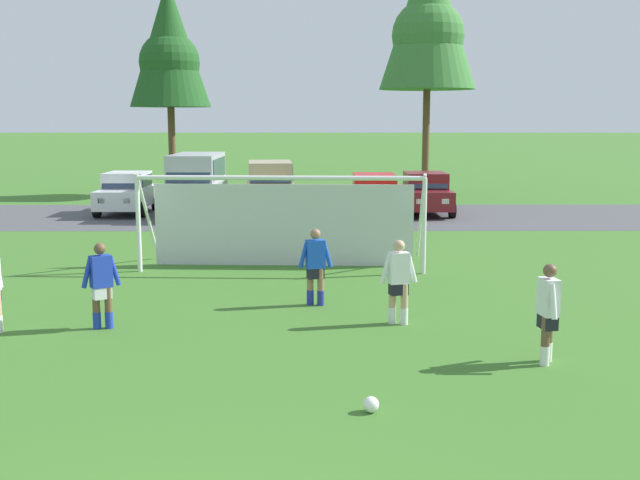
# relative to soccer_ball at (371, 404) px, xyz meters

# --- Properties ---
(ground_plane) EXTENTS (400.00, 400.00, 0.00)m
(ground_plane) POSITION_rel_soccer_ball_xyz_m (-2.20, 10.65, -0.11)
(ground_plane) COLOR #3D7028
(parking_lot_strip) EXTENTS (52.00, 8.40, 0.01)m
(parking_lot_strip) POSITION_rel_soccer_ball_xyz_m (-2.20, 21.22, -0.11)
(parking_lot_strip) COLOR #4C4C51
(parking_lot_strip) RESTS_ON ground
(soccer_ball) EXTENTS (0.22, 0.22, 0.22)m
(soccer_ball) POSITION_rel_soccer_ball_xyz_m (0.00, 0.00, 0.00)
(soccer_ball) COLOR white
(soccer_ball) RESTS_ON ground
(soccer_goal) EXTENTS (7.50, 2.28, 2.57)m
(soccer_goal) POSITION_rel_soccer_ball_xyz_m (-1.61, 10.38, 1.18)
(soccer_goal) COLOR white
(soccer_goal) RESTS_ON ground
(player_midfield_center) EXTENTS (0.29, 0.75, 1.64)m
(player_midfield_center) POSITION_rel_soccer_ball_xyz_m (2.99, 2.10, 0.71)
(player_midfield_center) COLOR brown
(player_midfield_center) RESTS_ON ground
(player_defender_far) EXTENTS (0.75, 0.32, 1.64)m
(player_defender_far) POSITION_rel_soccer_ball_xyz_m (0.85, 4.55, 0.71)
(player_defender_far) COLOR tan
(player_defender_far) RESTS_ON ground
(player_winger_left) EXTENTS (0.75, 0.33, 1.64)m
(player_winger_left) POSITION_rel_soccer_ball_xyz_m (-0.75, 6.09, 0.71)
(player_winger_left) COLOR #936B4C
(player_winger_left) RESTS_ON ground
(player_winger_right) EXTENTS (0.70, 0.42, 1.64)m
(player_winger_right) POSITION_rel_soccer_ball_xyz_m (-4.77, 4.25, 0.71)
(player_winger_right) COLOR brown
(player_winger_right) RESTS_ON ground
(parked_car_slot_far_left) EXTENTS (2.06, 4.21, 1.72)m
(parked_car_slot_far_left) POSITION_rel_soccer_ball_xyz_m (-8.60, 22.17, 0.77)
(parked_car_slot_far_left) COLOR silver
(parked_car_slot_far_left) RESTS_ON ground
(parked_car_slot_left) EXTENTS (2.24, 4.82, 2.52)m
(parked_car_slot_left) POSITION_rel_soccer_ball_xyz_m (-5.55, 21.25, 1.23)
(parked_car_slot_left) COLOR #B2B2BC
(parked_car_slot_left) RESTS_ON ground
(parked_car_slot_center_left) EXTENTS (2.40, 4.73, 2.16)m
(parked_car_slot_center_left) POSITION_rel_soccer_ball_xyz_m (-2.63, 22.15, 1.00)
(parked_car_slot_center_left) COLOR tan
(parked_car_slot_center_left) RESTS_ON ground
(parked_car_slot_center) EXTENTS (2.07, 4.22, 1.72)m
(parked_car_slot_center) POSITION_rel_soccer_ball_xyz_m (1.63, 21.09, 0.77)
(parked_car_slot_center) COLOR red
(parked_car_slot_center) RESTS_ON ground
(parked_car_slot_center_right) EXTENTS (2.07, 4.22, 1.72)m
(parked_car_slot_center_right) POSITION_rel_soccer_ball_xyz_m (3.83, 21.94, 0.77)
(parked_car_slot_center_right) COLOR maroon
(parked_car_slot_center_right) RESTS_ON ground
(tree_left_edge) EXTENTS (4.06, 4.06, 10.82)m
(tree_left_edge) POSITION_rel_soccer_ball_xyz_m (-8.08, 29.81, 7.33)
(tree_left_edge) COLOR brown
(tree_left_edge) RESTS_ON ground
(tree_mid_left) EXTENTS (4.85, 4.85, 12.94)m
(tree_mid_left) POSITION_rel_soccer_ball_xyz_m (4.90, 29.80, 8.79)
(tree_mid_left) COLOR brown
(tree_mid_left) RESTS_ON ground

